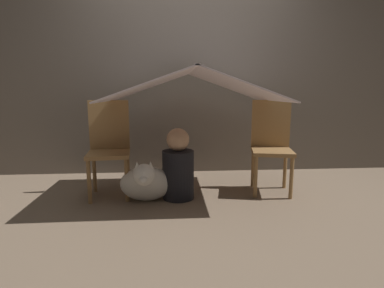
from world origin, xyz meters
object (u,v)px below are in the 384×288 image
Objects in this scene: chair_left at (109,145)px; chair_right at (271,143)px; dog at (146,182)px; person_front at (178,168)px.

chair_left and chair_right have the same top height.
chair_left reaches higher than dog.
chair_right is 1.93× the size of dog.
chair_left is 1.00× the size of chair_right.
chair_left is at bearing 145.68° from dog.
person_front reaches higher than dog.
chair_left is 1.37× the size of person_front.
chair_right reaches higher than dog.
chair_right is 1.37× the size of person_front.
chair_left is 1.59m from chair_right.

